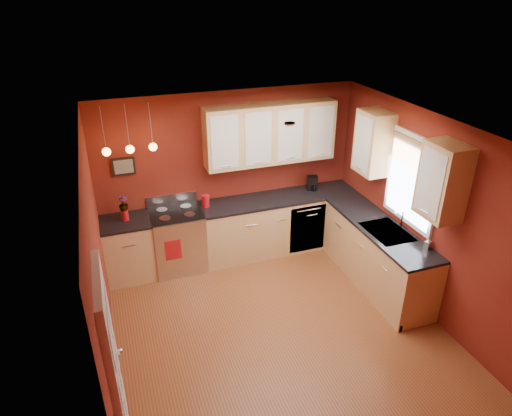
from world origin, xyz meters
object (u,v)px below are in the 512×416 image
object	(u,v)px
coffee_maker	(312,183)
soap_pump	(428,243)
gas_range	(178,240)
sink	(387,233)
red_canister	(206,201)

from	to	relation	value
coffee_maker	soap_pump	size ratio (longest dim) A/B	1.43
gas_range	sink	xyz separation A→B (m)	(2.62, -1.50, 0.43)
sink	red_canister	bearing A→B (deg)	144.18
coffee_maker	soap_pump	world-z (taller)	coffee_maker
gas_range	coffee_maker	distance (m)	2.33
sink	coffee_maker	size ratio (longest dim) A/B	3.01
coffee_maker	soap_pump	distance (m)	2.22
coffee_maker	sink	bearing A→B (deg)	-57.67
gas_range	soap_pump	distance (m)	3.55
red_canister	gas_range	bearing A→B (deg)	-173.61
sink	coffee_maker	xyz separation A→B (m)	(-0.37, 1.59, 0.13)
sink	red_canister	world-z (taller)	sink
red_canister	coffee_maker	world-z (taller)	coffee_maker
soap_pump	red_canister	bearing A→B (deg)	138.48
sink	coffee_maker	world-z (taller)	sink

